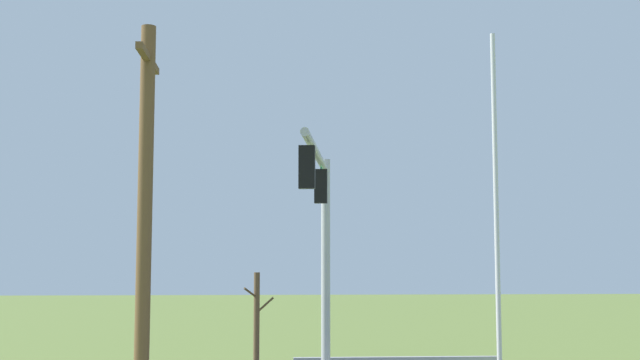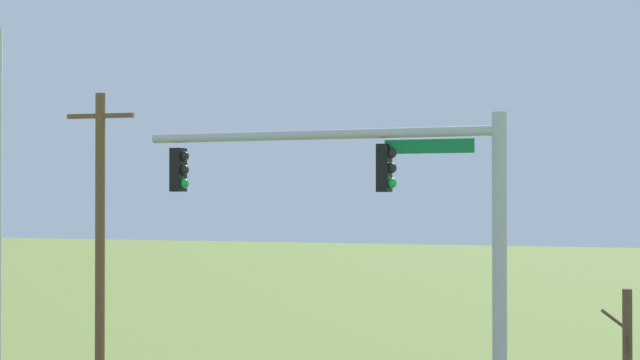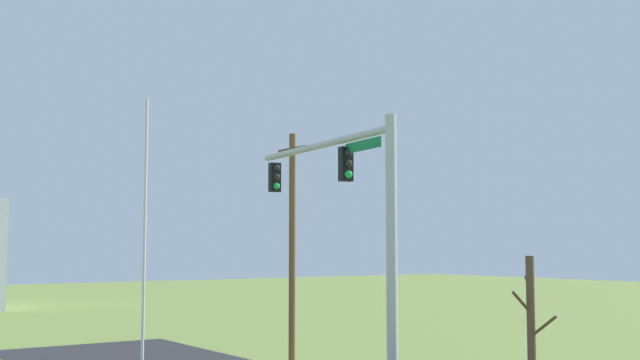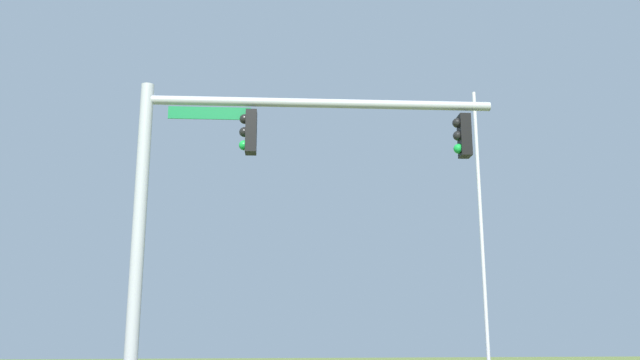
{
  "view_description": "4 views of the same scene",
  "coord_description": "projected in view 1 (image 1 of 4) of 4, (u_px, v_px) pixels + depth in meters",
  "views": [
    {
      "loc": [
        -21.41,
        2.52,
        4.7
      ],
      "look_at": [
        -1.21,
        1.38,
        6.7
      ],
      "focal_mm": 44.31,
      "sensor_mm": 36.0,
      "label": 1
    },
    {
      "loc": [
        3.61,
        -15.61,
        6.3
      ],
      "look_at": [
        -0.51,
        0.74,
        6.47
      ],
      "focal_mm": 47.86,
      "sensor_mm": 36.0,
      "label": 2
    },
    {
      "loc": [
        18.14,
        -11.79,
        4.41
      ],
      "look_at": [
        -1.23,
        1.71,
        6.42
      ],
      "focal_mm": 44.4,
      "sensor_mm": 36.0,
      "label": 3
    },
    {
      "loc": [
        1.75,
        15.42,
        2.26
      ],
      "look_at": [
        -0.8,
        1.46,
        5.65
      ],
      "focal_mm": 38.02,
      "sensor_mm": 36.0,
      "label": 4
    }
  ],
  "objects": [
    {
      "name": "signal_mast",
      "position": [
        322.0,
        233.0,
        22.45
      ],
      "size": [
        7.73,
        1.19,
        7.76
      ],
      "color": "#B2B5BA",
      "rests_on": "ground_plane"
    },
    {
      "name": "flagpole",
      "position": [
        497.0,
        262.0,
        15.63
      ],
      "size": [
        0.1,
        0.1,
        9.25
      ],
      "primitive_type": "cylinder",
      "color": "silver",
      "rests_on": "ground_plane"
    },
    {
      "name": "bare_tree",
      "position": [
        257.0,
        334.0,
        26.44
      ],
      "size": [
        1.27,
        1.02,
        4.21
      ],
      "color": "brown",
      "rests_on": "ground_plane"
    },
    {
      "name": "utility_pole",
      "position": [
        144.0,
        265.0,
        13.66
      ],
      "size": [
        1.9,
        0.26,
        8.82
      ],
      "color": "brown",
      "rests_on": "ground_plane"
    }
  ]
}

